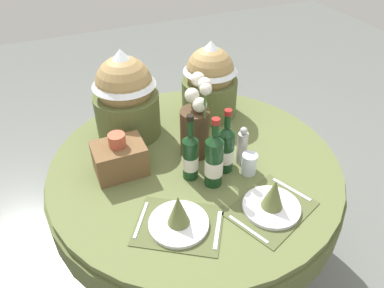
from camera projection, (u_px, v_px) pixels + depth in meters
name	position (u px, v px, depth m)	size (l,w,h in m)	color
ground	(194.00, 257.00, 2.24)	(8.00, 8.00, 0.00)	slate
dining_table	(195.00, 180.00, 1.86)	(1.42, 1.42, 0.76)	#5B6638
place_setting_left	(179.00, 217.00, 1.44)	(0.43, 0.40, 0.16)	#4E562F
place_setting_right	(272.00, 201.00, 1.51)	(0.41, 0.37, 0.16)	#4E562F
flower_vase	(196.00, 124.00, 1.73)	(0.16, 0.22, 0.43)	#47331E
wine_bottle_left	(214.00, 160.00, 1.58)	(0.08, 0.08, 0.34)	#143819
wine_bottle_centre	(226.00, 148.00, 1.66)	(0.08, 0.08, 0.33)	#143819
wine_bottle_right	(190.00, 156.00, 1.62)	(0.07, 0.07, 0.33)	#143819
tumbler_near_left	(249.00, 164.00, 1.69)	(0.07, 0.07, 0.10)	silver
pepper_mill	(242.00, 147.00, 1.72)	(0.05, 0.05, 0.20)	#B7B2AD
gift_tub_back_left	(125.00, 92.00, 1.83)	(0.33, 0.33, 0.47)	#566033
gift_tub_back_right	(210.00, 77.00, 1.99)	(0.31, 0.31, 0.43)	#566033
woven_basket_side_left	(120.00, 158.00, 1.68)	(0.23, 0.17, 0.21)	brown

